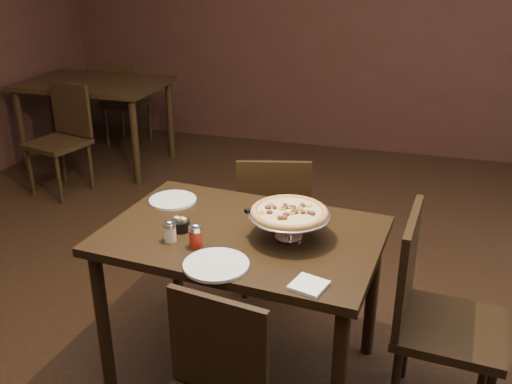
# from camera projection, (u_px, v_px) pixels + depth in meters

# --- Properties ---
(room) EXTENTS (6.04, 7.04, 2.84)m
(room) POSITION_uv_depth(u_px,v_px,m) (260.00, 89.00, 2.33)
(room) COLOR black
(room) RESTS_ON ground
(dining_table) EXTENTS (1.29, 0.92, 0.76)m
(dining_table) POSITION_uv_depth(u_px,v_px,m) (242.00, 251.00, 2.59)
(dining_table) COLOR black
(dining_table) RESTS_ON ground
(background_table) EXTENTS (1.28, 0.85, 0.80)m
(background_table) POSITION_uv_depth(u_px,v_px,m) (95.00, 93.00, 5.26)
(background_table) COLOR black
(background_table) RESTS_ON ground
(pizza_stand) EXTENTS (0.36, 0.36, 0.15)m
(pizza_stand) POSITION_uv_depth(u_px,v_px,m) (289.00, 212.00, 2.45)
(pizza_stand) COLOR silver
(pizza_stand) RESTS_ON dining_table
(parmesan_shaker) EXTENTS (0.06, 0.06, 0.10)m
(parmesan_shaker) POSITION_uv_depth(u_px,v_px,m) (170.00, 231.00, 2.45)
(parmesan_shaker) COLOR #F1EDBB
(parmesan_shaker) RESTS_ON dining_table
(pepper_flake_shaker) EXTENTS (0.06, 0.06, 0.11)m
(pepper_flake_shaker) POSITION_uv_depth(u_px,v_px,m) (196.00, 236.00, 2.41)
(pepper_flake_shaker) COLOR maroon
(pepper_flake_shaker) RESTS_ON dining_table
(packet_caddy) EXTENTS (0.08, 0.08, 0.06)m
(packet_caddy) POSITION_uv_depth(u_px,v_px,m) (181.00, 225.00, 2.55)
(packet_caddy) COLOR black
(packet_caddy) RESTS_ON dining_table
(napkin_stack) EXTENTS (0.15, 0.15, 0.01)m
(napkin_stack) POSITION_uv_depth(u_px,v_px,m) (309.00, 285.00, 2.13)
(napkin_stack) COLOR white
(napkin_stack) RESTS_ON dining_table
(plate_left) EXTENTS (0.24, 0.24, 0.01)m
(plate_left) POSITION_uv_depth(u_px,v_px,m) (173.00, 200.00, 2.85)
(plate_left) COLOR silver
(plate_left) RESTS_ON dining_table
(plate_near) EXTENTS (0.27, 0.27, 0.01)m
(plate_near) POSITION_uv_depth(u_px,v_px,m) (216.00, 265.00, 2.27)
(plate_near) COLOR silver
(plate_near) RESTS_ON dining_table
(serving_spatula) EXTENTS (0.17, 0.17, 0.03)m
(serving_spatula) POSITION_uv_depth(u_px,v_px,m) (257.00, 208.00, 2.50)
(serving_spatula) COLOR silver
(serving_spatula) RESTS_ON pizza_stand
(chair_far) EXTENTS (0.50, 0.50, 0.88)m
(chair_far) POSITION_uv_depth(u_px,v_px,m) (273.00, 219.00, 3.32)
(chair_far) COLOR black
(chair_far) RESTS_ON ground
(chair_side) EXTENTS (0.48, 0.48, 0.95)m
(chair_side) POSITION_uv_depth(u_px,v_px,m) (433.00, 312.00, 2.41)
(chair_side) COLOR black
(chair_side) RESTS_ON ground
(bg_chair_far) EXTENTS (0.42, 0.42, 0.88)m
(bg_chair_far) POSITION_uv_depth(u_px,v_px,m) (123.00, 100.00, 5.87)
(bg_chair_far) COLOR black
(bg_chair_far) RESTS_ON ground
(bg_chair_near) EXTENTS (0.52, 0.52, 0.91)m
(bg_chair_near) POSITION_uv_depth(u_px,v_px,m) (63.00, 134.00, 4.75)
(bg_chair_near) COLOR black
(bg_chair_near) RESTS_ON ground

